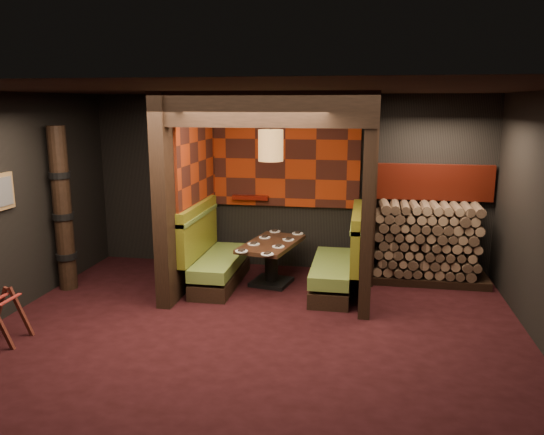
% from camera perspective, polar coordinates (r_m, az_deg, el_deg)
% --- Properties ---
extents(floor, '(6.50, 5.50, 0.02)m').
position_cam_1_polar(floor, '(6.51, -2.04, -12.46)').
color(floor, black).
rests_on(floor, ground).
extents(ceiling, '(6.50, 5.50, 0.02)m').
position_cam_1_polar(ceiling, '(5.92, -2.25, 13.71)').
color(ceiling, black).
rests_on(ceiling, ground).
extents(wall_back, '(6.50, 0.02, 2.85)m').
position_cam_1_polar(wall_back, '(8.73, 1.67, 3.76)').
color(wall_back, black).
rests_on(wall_back, ground).
extents(wall_front, '(6.50, 0.02, 2.85)m').
position_cam_1_polar(wall_front, '(3.51, -11.75, -9.41)').
color(wall_front, black).
rests_on(wall_front, ground).
extents(partition_left, '(0.20, 2.20, 2.85)m').
position_cam_1_polar(partition_left, '(7.97, -9.17, 2.81)').
color(partition_left, black).
rests_on(partition_left, floor).
extents(partition_right, '(0.15, 2.10, 2.85)m').
position_cam_1_polar(partition_right, '(7.59, 10.25, 2.30)').
color(partition_right, black).
rests_on(partition_right, floor).
extents(header_beam, '(2.85, 0.18, 0.44)m').
position_cam_1_polar(header_beam, '(6.61, -1.14, 11.56)').
color(header_beam, black).
rests_on(header_beam, partition_left).
extents(tapa_back_panel, '(2.40, 0.06, 1.55)m').
position_cam_1_polar(tapa_back_panel, '(8.63, 1.47, 6.31)').
color(tapa_back_panel, maroon).
rests_on(tapa_back_panel, wall_back).
extents(tapa_side_panel, '(0.04, 1.85, 1.45)m').
position_cam_1_polar(tapa_side_panel, '(8.04, -8.05, 5.98)').
color(tapa_side_panel, maroon).
rests_on(tapa_side_panel, partition_left).
extents(lacquer_shelf, '(0.60, 0.12, 0.07)m').
position_cam_1_polar(lacquer_shelf, '(8.76, -2.33, 2.17)').
color(lacquer_shelf, '#5D0F07').
rests_on(lacquer_shelf, wall_back).
extents(booth_bench_left, '(0.68, 1.60, 1.14)m').
position_cam_1_polar(booth_bench_left, '(8.09, -6.31, -4.43)').
color(booth_bench_left, black).
rests_on(booth_bench_left, floor).
extents(booth_bench_right, '(0.68, 1.60, 1.14)m').
position_cam_1_polar(booth_bench_right, '(7.79, 7.25, -5.12)').
color(booth_bench_right, black).
rests_on(booth_bench_right, floor).
extents(dining_table, '(0.92, 1.36, 0.66)m').
position_cam_1_polar(dining_table, '(8.04, -0.07, -4.27)').
color(dining_table, black).
rests_on(dining_table, floor).
extents(place_settings, '(0.83, 1.51, 0.03)m').
position_cam_1_polar(place_settings, '(7.97, -0.07, -2.59)').
color(place_settings, white).
rests_on(place_settings, dining_table).
extents(pendant_lamp, '(0.36, 0.36, 0.97)m').
position_cam_1_polar(pendant_lamp, '(7.68, -0.14, 7.76)').
color(pendant_lamp, olive).
rests_on(pendant_lamp, ceiling).
extents(framed_picture, '(0.05, 0.36, 0.46)m').
position_cam_1_polar(framed_picture, '(7.46, -26.92, 2.52)').
color(framed_picture, olive).
rests_on(framed_picture, wall_left).
extents(luggage_rack, '(0.59, 0.42, 0.63)m').
position_cam_1_polar(luggage_rack, '(6.95, -27.23, -9.32)').
color(luggage_rack, '#461B13').
rests_on(luggage_rack, floor).
extents(totem_column, '(0.31, 0.31, 2.40)m').
position_cam_1_polar(totem_column, '(8.25, -21.60, 0.73)').
color(totem_column, black).
rests_on(totem_column, floor).
extents(firewood_stack, '(1.73, 0.70, 1.22)m').
position_cam_1_polar(firewood_stack, '(8.46, 16.73, -2.65)').
color(firewood_stack, black).
rests_on(firewood_stack, floor).
extents(mosaic_header, '(1.83, 0.10, 0.56)m').
position_cam_1_polar(mosaic_header, '(8.61, 16.85, 3.66)').
color(mosaic_header, '#66170B').
rests_on(mosaic_header, wall_back).
extents(bay_front_post, '(0.08, 0.08, 2.85)m').
position_cam_1_polar(bay_front_post, '(7.85, 10.91, 2.59)').
color(bay_front_post, black).
rests_on(bay_front_post, floor).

